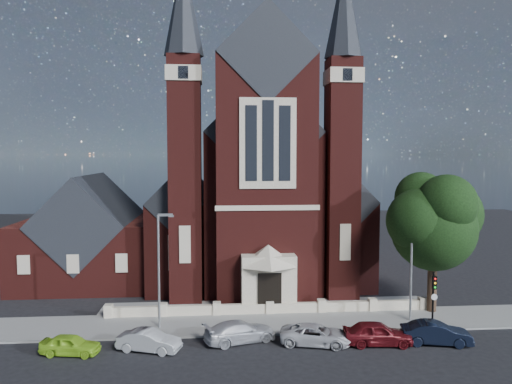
# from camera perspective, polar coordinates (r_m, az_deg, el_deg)

# --- Properties ---
(ground) EXTENTS (120.00, 120.00, 0.00)m
(ground) POSITION_cam_1_polar(r_m,az_deg,el_deg) (47.16, 0.42, -10.62)
(ground) COLOR black
(ground) RESTS_ON ground
(pavement_strip) EXTENTS (60.00, 5.00, 0.12)m
(pavement_strip) POSITION_cam_1_polar(r_m,az_deg,el_deg) (37.17, 1.91, -14.76)
(pavement_strip) COLOR gray
(pavement_strip) RESTS_ON ground
(forecourt_paving) EXTENTS (26.00, 3.00, 0.14)m
(forecourt_paving) POSITION_cam_1_polar(r_m,az_deg,el_deg) (40.94, 1.25, -12.95)
(forecourt_paving) COLOR gray
(forecourt_paving) RESTS_ON ground
(forecourt_wall) EXTENTS (24.00, 0.40, 0.90)m
(forecourt_wall) POSITION_cam_1_polar(r_m,az_deg,el_deg) (39.05, 1.56, -13.81)
(forecourt_wall) COLOR #B1A48C
(forecourt_wall) RESTS_ON ground
(church) EXTENTS (20.01, 34.90, 29.20)m
(church) POSITION_cam_1_polar(r_m,az_deg,el_deg) (53.64, -0.33, 0.07)
(church) COLOR #481613
(church) RESTS_ON ground
(parish_hall) EXTENTS (12.00, 12.20, 10.24)m
(parish_hall) POSITION_cam_1_polar(r_m,az_deg,el_deg) (50.50, -18.37, -5.19)
(parish_hall) COLOR #481613
(parish_hall) RESTS_ON ground
(street_tree) EXTENTS (6.40, 6.60, 10.70)m
(street_tree) POSITION_cam_1_polar(r_m,az_deg,el_deg) (40.10, 19.95, -3.38)
(street_tree) COLOR black
(street_tree) RESTS_ON ground
(street_lamp_left) EXTENTS (1.16, 0.22, 8.09)m
(street_lamp_left) POSITION_cam_1_polar(r_m,az_deg,el_deg) (35.42, -10.92, -8.07)
(street_lamp_left) COLOR gray
(street_lamp_left) RESTS_ON ground
(street_lamp_right) EXTENTS (1.16, 0.22, 8.09)m
(street_lamp_right) POSITION_cam_1_polar(r_m,az_deg,el_deg) (37.95, 17.47, -7.36)
(street_lamp_right) COLOR gray
(street_lamp_right) RESTS_ON ground
(traffic_signal) EXTENTS (0.28, 0.42, 4.00)m
(traffic_signal) POSITION_cam_1_polar(r_m,az_deg,el_deg) (37.35, 19.64, -10.77)
(traffic_signal) COLOR black
(traffic_signal) RESTS_ON ground
(car_lime_van) EXTENTS (3.79, 2.02, 1.23)m
(car_lime_van) POSITION_cam_1_polar(r_m,az_deg,el_deg) (33.60, -20.45, -16.03)
(car_lime_van) COLOR #9ED92B
(car_lime_van) RESTS_ON ground
(car_silver_a) EXTENTS (4.18, 2.51, 1.30)m
(car_silver_a) POSITION_cam_1_polar(r_m,az_deg,el_deg) (32.81, -12.13, -16.29)
(car_silver_a) COLOR #9EA2A5
(car_silver_a) RESTS_ON ground
(car_silver_b) EXTENTS (5.09, 3.35, 1.37)m
(car_silver_b) POSITION_cam_1_polar(r_m,az_deg,el_deg) (33.57, -1.84, -15.65)
(car_silver_b) COLOR #B1B4B9
(car_silver_b) RESTS_ON ground
(car_white_suv) EXTENTS (4.92, 3.12, 1.27)m
(car_white_suv) POSITION_cam_1_polar(r_m,az_deg,el_deg) (33.38, 6.84, -15.89)
(car_white_suv) COLOR silver
(car_white_suv) RESTS_ON ground
(car_dark_red) EXTENTS (4.58, 2.18, 1.51)m
(car_dark_red) POSITION_cam_1_polar(r_m,az_deg,el_deg) (33.96, 13.70, -15.41)
(car_dark_red) COLOR #580F14
(car_dark_red) RESTS_ON ground
(car_navy) EXTENTS (4.58, 2.32, 1.44)m
(car_navy) POSITION_cam_1_polar(r_m,az_deg,el_deg) (35.12, 19.89, -14.93)
(car_navy) COLOR black
(car_navy) RESTS_ON ground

